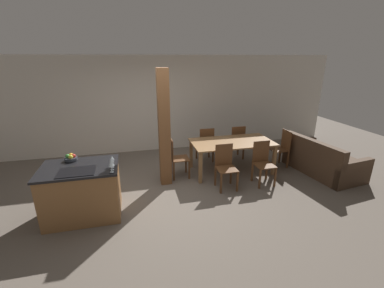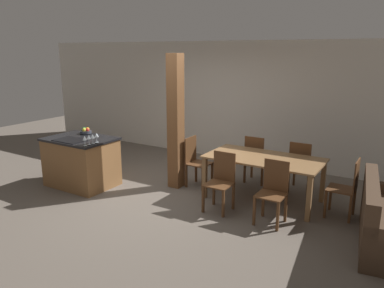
# 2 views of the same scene
# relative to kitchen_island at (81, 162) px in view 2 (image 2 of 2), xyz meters

# --- Properties ---
(ground_plane) EXTENTS (16.00, 16.00, 0.00)m
(ground_plane) POSITION_rel_kitchen_island_xyz_m (1.48, 0.39, -0.46)
(ground_plane) COLOR #665B51
(wall_back) EXTENTS (11.20, 0.08, 2.70)m
(wall_back) POSITION_rel_kitchen_island_xyz_m (1.48, 3.11, 0.89)
(wall_back) COLOR silver
(wall_back) RESTS_ON ground_plane
(kitchen_island) EXTENTS (1.25, 0.90, 0.93)m
(kitchen_island) POSITION_rel_kitchen_island_xyz_m (0.00, 0.00, 0.00)
(kitchen_island) COLOR olive
(kitchen_island) RESTS_ON ground_plane
(fruit_bowl) EXTENTS (0.22, 0.22, 0.11)m
(fruit_bowl) POSITION_rel_kitchen_island_xyz_m (-0.17, 0.31, 0.51)
(fruit_bowl) COLOR #383D47
(fruit_bowl) RESTS_ON kitchen_island
(wine_glass_near) EXTENTS (0.08, 0.08, 0.17)m
(wine_glass_near) POSITION_rel_kitchen_island_xyz_m (0.55, -0.37, 0.59)
(wine_glass_near) COLOR silver
(wine_glass_near) RESTS_ON kitchen_island
(wine_glass_middle) EXTENTS (0.08, 0.08, 0.17)m
(wine_glass_middle) POSITION_rel_kitchen_island_xyz_m (0.55, -0.28, 0.59)
(wine_glass_middle) COLOR silver
(wine_glass_middle) RESTS_ON kitchen_island
(wine_glass_far) EXTENTS (0.08, 0.08, 0.17)m
(wine_glass_far) POSITION_rel_kitchen_island_xyz_m (0.55, -0.19, 0.59)
(wine_glass_far) COLOR silver
(wine_glass_far) RESTS_ON kitchen_island
(wine_glass_end) EXTENTS (0.08, 0.08, 0.17)m
(wine_glass_end) POSITION_rel_kitchen_island_xyz_m (0.55, -0.10, 0.59)
(wine_glass_end) COLOR silver
(wine_glass_end) RESTS_ON kitchen_island
(dining_table) EXTENTS (1.91, 1.00, 0.75)m
(dining_table) POSITION_rel_kitchen_island_xyz_m (3.17, 1.11, 0.20)
(dining_table) COLOR olive
(dining_table) RESTS_ON ground_plane
(dining_chair_near_left) EXTENTS (0.40, 0.40, 0.93)m
(dining_chair_near_left) POSITION_rel_kitchen_island_xyz_m (2.75, 0.38, 0.03)
(dining_chair_near_left) COLOR brown
(dining_chair_near_left) RESTS_ON ground_plane
(dining_chair_near_right) EXTENTS (0.40, 0.40, 0.93)m
(dining_chair_near_right) POSITION_rel_kitchen_island_xyz_m (3.60, 0.38, 0.03)
(dining_chair_near_right) COLOR brown
(dining_chair_near_right) RESTS_ON ground_plane
(dining_chair_far_left) EXTENTS (0.40, 0.40, 0.93)m
(dining_chair_far_left) POSITION_rel_kitchen_island_xyz_m (2.75, 1.83, 0.03)
(dining_chair_far_left) COLOR brown
(dining_chair_far_left) RESTS_ON ground_plane
(dining_chair_far_right) EXTENTS (0.40, 0.40, 0.93)m
(dining_chair_far_right) POSITION_rel_kitchen_island_xyz_m (3.60, 1.83, 0.03)
(dining_chair_far_right) COLOR brown
(dining_chair_far_right) RESTS_ON ground_plane
(dining_chair_head_end) EXTENTS (0.40, 0.40, 0.93)m
(dining_chair_head_end) POSITION_rel_kitchen_island_xyz_m (1.84, 1.11, 0.03)
(dining_chair_head_end) COLOR brown
(dining_chair_head_end) RESTS_ON ground_plane
(dining_chair_foot_end) EXTENTS (0.40, 0.40, 0.93)m
(dining_chair_foot_end) POSITION_rel_kitchen_island_xyz_m (4.51, 1.11, 0.03)
(dining_chair_foot_end) COLOR brown
(dining_chair_foot_end) RESTS_ON ground_plane
(timber_post) EXTENTS (0.23, 0.23, 2.45)m
(timber_post) POSITION_rel_kitchen_island_xyz_m (1.55, 0.88, 0.76)
(timber_post) COLOR brown
(timber_post) RESTS_ON ground_plane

